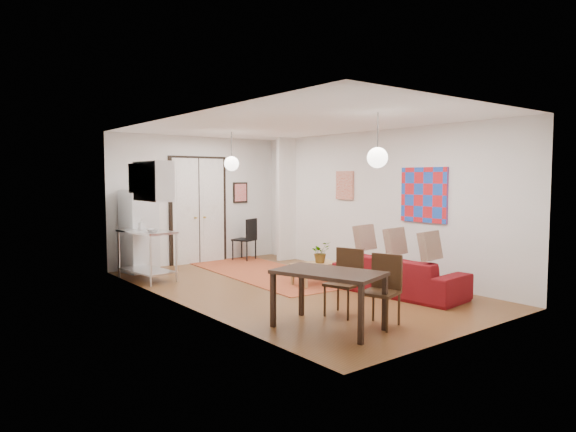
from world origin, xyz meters
TOP-DOWN VIEW (x-y plane):
  - floor at (0.00, 0.00)m, footprint 7.00×7.00m
  - ceiling at (0.00, 0.00)m, footprint 4.20×7.00m
  - wall_back at (0.00, 3.50)m, footprint 4.20×0.02m
  - wall_front at (0.00, -3.50)m, footprint 4.20×0.02m
  - wall_left at (-2.10, 0.00)m, footprint 0.02×7.00m
  - wall_right at (2.10, 0.00)m, footprint 0.02×7.00m
  - double_doors at (0.00, 3.46)m, footprint 1.44×0.06m
  - stub_partition at (1.85, 2.55)m, footprint 0.50×0.10m
  - wall_cabinet at (-1.92, 1.50)m, footprint 0.35×1.00m
  - painting_popart at (2.08, -1.25)m, footprint 0.05×1.00m
  - painting_abstract at (2.08, 0.80)m, footprint 0.05×0.50m
  - poster_back at (1.15, 3.47)m, footprint 0.40×0.03m
  - print_left at (-2.07, 2.00)m, footprint 0.03×0.44m
  - pendant_back at (0.00, 2.00)m, footprint 0.30×0.30m
  - pendant_front at (0.00, -2.00)m, footprint 0.30×0.30m
  - kilim_rug at (0.48, 1.60)m, footprint 1.97×4.64m
  - sofa at (1.12, -1.50)m, footprint 1.10×2.30m
  - coffee_table at (0.54, -0.05)m, footprint 0.91×0.53m
  - potted_plant at (0.64, -0.05)m, footprint 0.36×0.31m
  - kitchen_counter at (-1.75, 2.26)m, footprint 0.79×1.32m
  - bowl at (-1.75, 1.96)m, footprint 0.27×0.27m
  - soap_bottle at (-1.75, 2.51)m, footprint 0.11×0.11m
  - fridge at (-1.55, 3.15)m, footprint 0.68×0.68m
  - dining_table at (-1.16, -2.23)m, footprint 1.17×1.55m
  - dining_chair_near at (-0.56, -1.79)m, footprint 0.56×0.69m
  - dining_chair_far at (-0.56, -2.49)m, footprint 0.56×0.69m
  - black_side_chair at (1.04, 3.25)m, footprint 0.60×0.62m

SIDE VIEW (x-z plane):
  - floor at x=0.00m, z-range 0.00..0.00m
  - kilim_rug at x=0.48m, z-range 0.00..0.01m
  - sofa at x=1.12m, z-range 0.00..0.65m
  - coffee_table at x=0.54m, z-range 0.14..0.54m
  - dining_chair_near at x=-0.56m, z-range 0.07..1.01m
  - dining_chair_far at x=-0.56m, z-range 0.07..1.01m
  - black_side_chair at x=1.04m, z-range 0.09..1.08m
  - potted_plant at x=0.64m, z-range 0.40..0.78m
  - kitchen_counter at x=-1.75m, z-range 0.15..1.10m
  - dining_table at x=-1.16m, z-range 0.30..1.05m
  - fridge at x=-1.55m, z-range 0.00..1.72m
  - bowl at x=-1.75m, z-range 0.95..1.01m
  - soap_bottle at x=-1.75m, z-range 0.95..1.15m
  - double_doors at x=0.00m, z-range -0.05..2.45m
  - wall_back at x=0.00m, z-range 0.00..2.90m
  - wall_front at x=0.00m, z-range 0.00..2.90m
  - wall_left at x=-2.10m, z-range 0.00..2.90m
  - wall_right at x=2.10m, z-range 0.00..2.90m
  - stub_partition at x=1.85m, z-range 0.00..2.90m
  - poster_back at x=1.15m, z-range 1.35..1.85m
  - painting_popart at x=2.08m, z-range 1.15..2.15m
  - painting_abstract at x=2.08m, z-range 1.50..2.10m
  - wall_cabinet at x=-1.92m, z-range 1.55..2.25m
  - print_left at x=-2.07m, z-range 1.68..2.22m
  - pendant_back at x=0.00m, z-range 1.85..2.65m
  - pendant_front at x=0.00m, z-range 1.85..2.65m
  - ceiling at x=0.00m, z-range 2.89..2.91m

